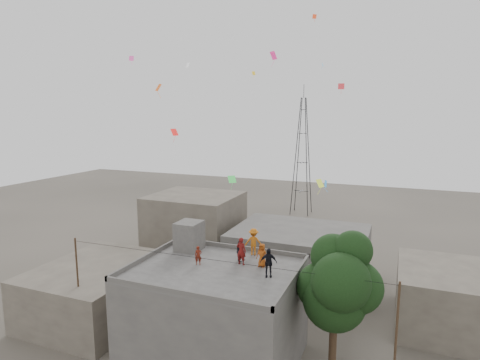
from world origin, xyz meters
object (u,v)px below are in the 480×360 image
(stair_head_box, at_px, (189,236))
(transmission_tower, at_px, (302,156))
(person_red_adult, at_px, (241,251))
(tree, at_px, (338,284))
(person_dark_adult, at_px, (268,263))

(stair_head_box, bearing_deg, transmission_tower, 91.23)
(stair_head_box, relative_size, transmission_tower, 0.10)
(transmission_tower, xyz_separation_m, person_red_adult, (5.22, -38.66, -2.09))
(tree, xyz_separation_m, person_red_adult, (-6.15, 0.75, 0.88))
(tree, height_order, person_red_adult, tree)
(tree, bearing_deg, person_red_adult, 173.06)
(person_dark_adult, bearing_deg, tree, -15.35)
(stair_head_box, relative_size, person_red_adult, 1.14)
(stair_head_box, distance_m, person_dark_adult, 7.04)
(tree, xyz_separation_m, person_dark_adult, (-3.98, -0.45, 0.85))
(person_red_adult, bearing_deg, person_dark_adult, 159.60)
(stair_head_box, distance_m, transmission_tower, 37.46)
(stair_head_box, xyz_separation_m, transmission_tower, (-0.80, 37.40, 1.97))
(transmission_tower, height_order, person_dark_adult, transmission_tower)
(tree, bearing_deg, stair_head_box, 169.26)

